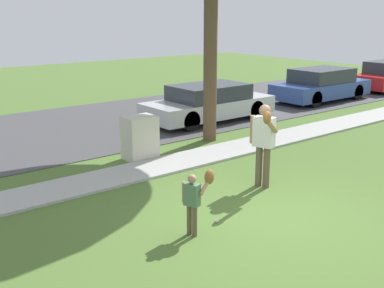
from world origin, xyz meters
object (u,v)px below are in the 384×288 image
(parked_sedan_silver, at_px, (209,103))
(parked_wagon_blue, at_px, (321,85))
(person_child, at_px, (196,194))
(baseball, at_px, (216,221))
(utility_cabinet, at_px, (140,138))
(person_adult, at_px, (264,138))

(parked_sedan_silver, distance_m, parked_wagon_blue, 6.10)
(person_child, distance_m, parked_sedan_silver, 8.65)
(baseball, bearing_deg, utility_cabinet, 76.00)
(parked_wagon_blue, bearing_deg, baseball, -150.73)
(person_child, bearing_deg, person_adult, 0.44)
(utility_cabinet, bearing_deg, parked_sedan_silver, 28.21)
(person_adult, distance_m, baseball, 2.31)
(parked_sedan_silver, xyz_separation_m, parked_wagon_blue, (6.10, 0.00, 0.04))
(person_adult, height_order, baseball, person_adult)
(person_child, bearing_deg, parked_sedan_silver, 29.48)
(parked_sedan_silver, height_order, parked_wagon_blue, parked_wagon_blue)
(person_child, distance_m, parked_wagon_blue, 13.51)
(baseball, xyz_separation_m, utility_cabinet, (1.02, 4.09, 0.51))
(person_child, relative_size, parked_wagon_blue, 0.25)
(parked_wagon_blue, bearing_deg, utility_cabinet, -167.71)
(person_child, height_order, baseball, person_child)
(baseball, relative_size, utility_cabinet, 0.07)
(utility_cabinet, xyz_separation_m, parked_sedan_silver, (4.17, 2.24, 0.07))
(person_adult, relative_size, baseball, 23.97)
(baseball, distance_m, utility_cabinet, 4.25)
(person_adult, relative_size, parked_sedan_silver, 0.39)
(person_child, bearing_deg, parked_wagon_blue, 9.78)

